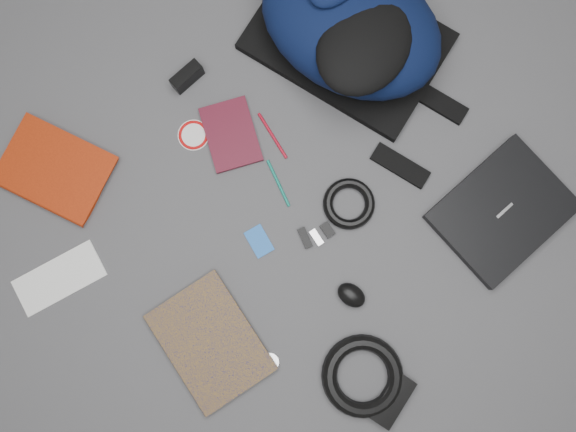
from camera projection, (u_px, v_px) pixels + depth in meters
ground at (288, 217)px, 1.39m from camera, size 4.00×4.00×0.00m
backpack at (351, 25)px, 1.34m from camera, size 0.51×0.60×0.21m
laptop at (502, 211)px, 1.38m from camera, size 0.33×0.26×0.03m
textbook_red at (36, 205)px, 1.38m from camera, size 0.29×0.32×0.03m
comic_book at (174, 366)px, 1.34m from camera, size 0.22×0.29×0.02m
envelope at (59, 278)px, 1.37m from camera, size 0.23×0.13×0.00m
dvd_case at (231, 135)px, 1.41m from camera, size 0.17×0.20×0.01m
compact_camera at (187, 77)px, 1.41m from camera, size 0.09×0.04×0.05m
sticker_disc at (193, 135)px, 1.41m from camera, size 0.09×0.09×0.00m
pen_teal at (278, 183)px, 1.40m from camera, size 0.03×0.13×0.01m
pen_red at (273, 136)px, 1.41m from camera, size 0.02×0.13×0.01m
id_badge at (259, 241)px, 1.38m from camera, size 0.06×0.08×0.00m
usb_black at (305, 238)px, 1.38m from camera, size 0.03×0.06×0.01m
usb_silver at (316, 237)px, 1.38m from camera, size 0.02×0.04×0.01m
key_fob at (328, 230)px, 1.38m from camera, size 0.03×0.04×0.01m
mouse at (351, 295)px, 1.35m from camera, size 0.07×0.09×0.04m
headphone_left at (234, 325)px, 1.36m from camera, size 0.06×0.06×0.01m
headphone_right at (270, 362)px, 1.35m from camera, size 0.06×0.06×0.01m
cable_coil at (349, 204)px, 1.38m from camera, size 0.14×0.14×0.02m
power_brick at (392, 400)px, 1.33m from camera, size 0.14×0.09×0.03m
power_cord_coil at (362, 376)px, 1.33m from camera, size 0.24×0.24×0.04m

